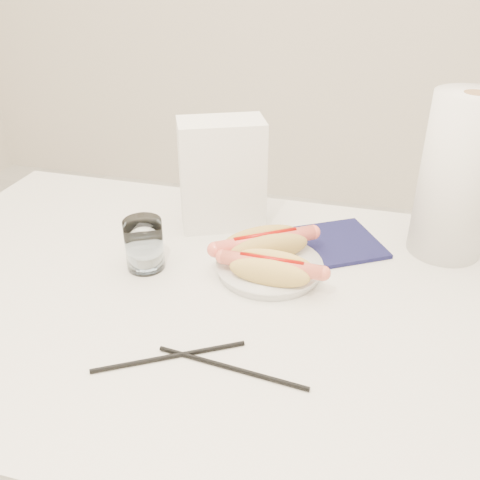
% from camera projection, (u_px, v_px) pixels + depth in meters
% --- Properties ---
extents(table, '(1.20, 0.80, 0.75)m').
position_uv_depth(table, '(204.00, 319.00, 0.94)').
color(table, silver).
rests_on(table, ground).
extents(plate, '(0.25, 0.25, 0.02)m').
position_uv_depth(plate, '(269.00, 268.00, 0.97)').
color(plate, white).
rests_on(plate, table).
extents(hotdog_left, '(0.18, 0.15, 0.05)m').
position_uv_depth(hotdog_left, '(265.00, 244.00, 0.97)').
color(hotdog_left, tan).
rests_on(hotdog_left, plate).
extents(hotdog_right, '(0.18, 0.07, 0.05)m').
position_uv_depth(hotdog_right, '(271.00, 268.00, 0.91)').
color(hotdog_right, '#DFB757').
rests_on(hotdog_right, plate).
extents(water_glass, '(0.07, 0.07, 0.10)m').
position_uv_depth(water_glass, '(144.00, 244.00, 0.96)').
color(water_glass, silver).
rests_on(water_glass, table).
extents(chopstick_near, '(0.20, 0.12, 0.01)m').
position_uv_depth(chopstick_near, '(169.00, 357.00, 0.77)').
color(chopstick_near, black).
rests_on(chopstick_near, table).
extents(chopstick_far, '(0.23, 0.03, 0.01)m').
position_uv_depth(chopstick_far, '(232.00, 368.00, 0.75)').
color(chopstick_far, black).
rests_on(chopstick_far, table).
extents(napkin_box, '(0.19, 0.16, 0.23)m').
position_uv_depth(napkin_box, '(222.00, 174.00, 1.07)').
color(napkin_box, white).
rests_on(napkin_box, table).
extents(navy_napkin, '(0.22, 0.22, 0.01)m').
position_uv_depth(navy_napkin, '(336.00, 243.00, 1.05)').
color(navy_napkin, '#13143D').
rests_on(navy_napkin, table).
extents(paper_towel_roll, '(0.16, 0.16, 0.31)m').
position_uv_depth(paper_towel_roll, '(458.00, 177.00, 0.96)').
color(paper_towel_roll, white).
rests_on(paper_towel_roll, table).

